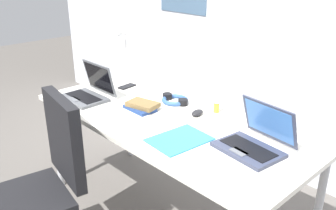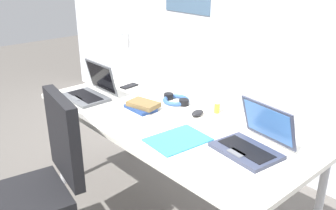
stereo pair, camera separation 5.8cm
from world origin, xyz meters
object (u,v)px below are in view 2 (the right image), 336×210
at_px(computer_mouse, 198,113).
at_px(headphones, 176,100).
at_px(office_chair, 40,198).
at_px(laptop_front_right, 90,91).
at_px(laptop_center, 253,142).
at_px(book_stack, 142,106).
at_px(desk_lamp, 126,54).
at_px(cell_phone, 129,86).
at_px(paper_folder_near_lamp, 178,140).
at_px(pill_bottle, 217,107).

xyz_separation_m(computer_mouse, headphones, (-0.25, 0.06, -0.00)).
xyz_separation_m(computer_mouse, office_chair, (-0.33, -0.91, -0.36)).
bearing_deg(laptop_front_right, laptop_center, 10.46).
bearing_deg(book_stack, laptop_center, 6.33).
relative_size(computer_mouse, book_stack, 0.44).
bearing_deg(laptop_front_right, headphones, 39.58).
height_order(desk_lamp, cell_phone, desk_lamp).
relative_size(desk_lamp, laptop_center, 1.14).
height_order(laptop_center, headphones, laptop_center).
xyz_separation_m(desk_lamp, cell_phone, (0.19, -0.12, -0.19)).
xyz_separation_m(cell_phone, paper_folder_near_lamp, (0.87, -0.32, -0.00)).
bearing_deg(paper_folder_near_lamp, book_stack, 165.15).
relative_size(desk_lamp, paper_folder_near_lamp, 1.29).
bearing_deg(paper_folder_near_lamp, laptop_front_right, -179.29).
bearing_deg(computer_mouse, book_stack, -157.39).
distance_m(laptop_center, book_stack, 0.79).
xyz_separation_m(laptop_front_right, cell_phone, (-0.00, 0.33, -0.04)).
height_order(headphones, pill_bottle, pill_bottle).
distance_m(paper_folder_near_lamp, office_chair, 0.84).
relative_size(laptop_center, office_chair, 0.36).
relative_size(headphones, book_stack, 0.98).
distance_m(laptop_front_right, paper_folder_near_lamp, 0.87).
height_order(desk_lamp, computer_mouse, desk_lamp).
xyz_separation_m(laptop_center, office_chair, (-0.81, -0.80, -0.39)).
xyz_separation_m(book_stack, office_chair, (-0.02, -0.72, -0.37)).
distance_m(laptop_center, office_chair, 1.20).
distance_m(cell_phone, pill_bottle, 0.77).
xyz_separation_m(computer_mouse, paper_folder_near_lamp, (0.16, -0.31, -0.01)).
bearing_deg(headphones, office_chair, -94.36).
relative_size(laptop_front_right, office_chair, 0.33).
relative_size(computer_mouse, headphones, 0.45).
relative_size(cell_phone, headphones, 0.64).
distance_m(desk_lamp, book_stack, 0.70).
height_order(cell_phone, paper_folder_near_lamp, cell_phone).
bearing_deg(paper_folder_near_lamp, office_chair, -129.05).
bearing_deg(book_stack, laptop_front_right, -161.88).
height_order(desk_lamp, laptop_front_right, desk_lamp).
bearing_deg(computer_mouse, laptop_center, -21.42).
bearing_deg(cell_phone, pill_bottle, 2.14).
height_order(laptop_front_right, headphones, laptop_front_right).
xyz_separation_m(desk_lamp, laptop_center, (1.38, -0.23, -0.15)).
distance_m(desk_lamp, headphones, 0.68).
bearing_deg(desk_lamp, pill_bottle, -0.22).
distance_m(desk_lamp, computer_mouse, 0.93).
distance_m(laptop_center, pill_bottle, 0.49).
distance_m(laptop_center, headphones, 0.75).
bearing_deg(laptop_center, desk_lamp, 170.64).
relative_size(desk_lamp, computer_mouse, 4.17).
height_order(computer_mouse, book_stack, book_stack).
xyz_separation_m(laptop_front_right, book_stack, (0.41, 0.13, -0.02)).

